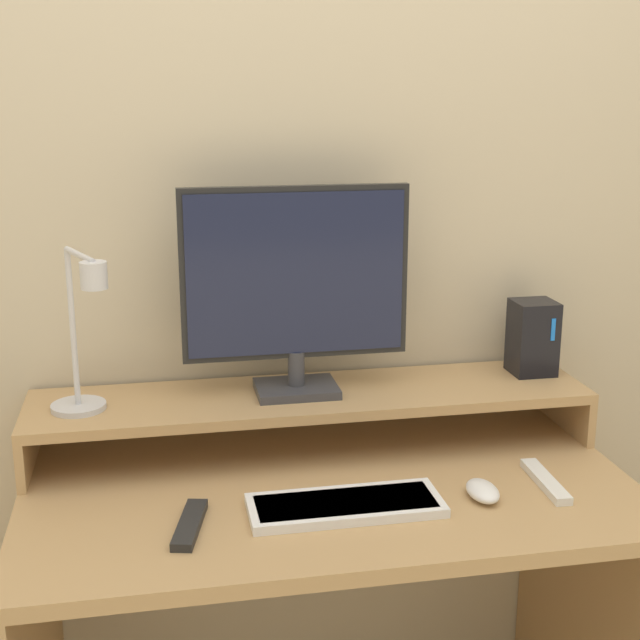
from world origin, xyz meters
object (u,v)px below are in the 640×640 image
object	(u,v)px
mouse	(483,491)
keyboard	(345,505)
monitor	(296,284)
remote_control	(190,524)
remote_secondary	(545,481)
router_dock	(533,337)
desk_lamp	(83,342)

from	to	relation	value
mouse	keyboard	bearing A→B (deg)	179.39
monitor	remote_control	xyz separation A→B (m)	(-0.25, -0.34, -0.35)
mouse	remote_control	world-z (taller)	mouse
keyboard	remote_control	xyz separation A→B (m)	(-0.29, -0.02, -0.00)
remote_secondary	keyboard	bearing A→B (deg)	-176.01
router_dock	remote_control	world-z (taller)	router_dock
monitor	mouse	world-z (taller)	monitor
desk_lamp	router_dock	size ratio (longest dim) A/B	1.99
keyboard	remote_secondary	bearing A→B (deg)	3.99
monitor	keyboard	size ratio (longest dim) A/B	1.32
remote_control	mouse	bearing A→B (deg)	1.42
monitor	desk_lamp	xyz separation A→B (m)	(-0.43, -0.07, -0.08)
router_dock	desk_lamp	bearing A→B (deg)	-174.11
remote_secondary	monitor	bearing A→B (deg)	147.13
router_dock	remote_secondary	xyz separation A→B (m)	(-0.10, -0.32, -0.20)
mouse	remote_control	distance (m)	0.56
mouse	remote_secondary	bearing A→B (deg)	12.40
router_dock	mouse	distance (m)	0.47
router_dock	remote_secondary	bearing A→B (deg)	-107.78
monitor	mouse	size ratio (longest dim) A/B	4.96
monitor	mouse	distance (m)	0.56
remote_control	keyboard	bearing A→B (deg)	3.31
mouse	remote_control	bearing A→B (deg)	-178.58
desk_lamp	remote_secondary	world-z (taller)	desk_lamp
keyboard	remote_control	distance (m)	0.29
monitor	desk_lamp	world-z (taller)	monitor
monitor	router_dock	bearing A→B (deg)	3.15
remote_control	remote_secondary	bearing A→B (deg)	3.71
monitor	router_dock	distance (m)	0.57
keyboard	mouse	world-z (taller)	mouse
keyboard	remote_secondary	distance (m)	0.41
router_dock	remote_control	bearing A→B (deg)	-155.46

